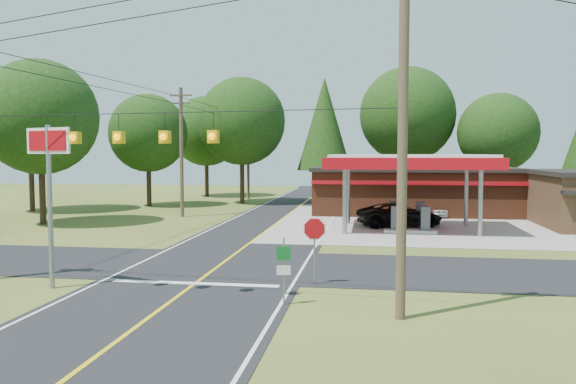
# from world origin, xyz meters

# --- Properties ---
(ground) EXTENTS (120.00, 120.00, 0.00)m
(ground) POSITION_xyz_m (0.00, 0.00, 0.00)
(ground) COLOR #42561E
(ground) RESTS_ON ground
(main_highway) EXTENTS (8.00, 120.00, 0.02)m
(main_highway) POSITION_xyz_m (0.00, 0.00, 0.01)
(main_highway) COLOR black
(main_highway) RESTS_ON ground
(cross_road) EXTENTS (70.00, 7.00, 0.02)m
(cross_road) POSITION_xyz_m (0.00, 0.00, 0.01)
(cross_road) COLOR black
(cross_road) RESTS_ON ground
(lane_center_yellow) EXTENTS (0.15, 110.00, 0.00)m
(lane_center_yellow) POSITION_xyz_m (0.00, 0.00, 0.03)
(lane_center_yellow) COLOR yellow
(lane_center_yellow) RESTS_ON main_highway
(gas_canopy) EXTENTS (10.60, 7.40, 4.88)m
(gas_canopy) POSITION_xyz_m (9.00, 13.00, 4.27)
(gas_canopy) COLOR gray
(gas_canopy) RESTS_ON ground
(convenience_store) EXTENTS (16.40, 7.55, 3.80)m
(convenience_store) POSITION_xyz_m (10.00, 22.98, 1.92)
(convenience_store) COLOR brown
(convenience_store) RESTS_ON ground
(utility_pole_near_right) EXTENTS (1.80, 0.30, 11.50)m
(utility_pole_near_right) POSITION_xyz_m (7.50, -7.00, 5.96)
(utility_pole_near_right) COLOR #473828
(utility_pole_near_right) RESTS_ON ground
(utility_pole_far_left) EXTENTS (1.80, 0.30, 10.00)m
(utility_pole_far_left) POSITION_xyz_m (-8.00, 18.00, 5.20)
(utility_pole_far_left) COLOR #473828
(utility_pole_far_left) RESTS_ON ground
(utility_pole_north) EXTENTS (0.30, 0.30, 9.50)m
(utility_pole_north) POSITION_xyz_m (-6.50, 35.00, 4.75)
(utility_pole_north) COLOR #473828
(utility_pole_north) RESTS_ON ground
(overhead_beacons) EXTENTS (17.04, 2.04, 1.03)m
(overhead_beacons) POSITION_xyz_m (-1.00, -6.00, 6.21)
(overhead_beacons) COLOR black
(overhead_beacons) RESTS_ON ground
(treeline_backdrop) EXTENTS (70.27, 51.59, 13.30)m
(treeline_backdrop) POSITION_xyz_m (0.82, 24.01, 7.49)
(treeline_backdrop) COLOR #332316
(treeline_backdrop) RESTS_ON ground
(suv_car) EXTENTS (6.87, 6.87, 1.57)m
(suv_car) POSITION_xyz_m (8.50, 14.50, 0.78)
(suv_car) COLOR black
(suv_car) RESTS_ON ground
(sedan_car) EXTENTS (4.24, 4.24, 1.21)m
(sedan_car) POSITION_xyz_m (12.00, 21.00, 0.60)
(sedan_car) COLOR silver
(sedan_car) RESTS_ON ground
(big_stop_sign) EXTENTS (2.12, 0.84, 5.99)m
(big_stop_sign) POSITION_xyz_m (-5.00, -5.01, 4.37)
(big_stop_sign) COLOR gray
(big_stop_sign) RESTS_ON ground
(octagonal_stop_sign) EXTENTS (0.89, 0.20, 2.58)m
(octagonal_stop_sign) POSITION_xyz_m (4.50, -3.01, 1.93)
(octagonal_stop_sign) COLOR gray
(octagonal_stop_sign) RESTS_ON ground
(route_sign_post) EXTENTS (0.46, 0.12, 2.23)m
(route_sign_post) POSITION_xyz_m (3.80, -6.02, 1.33)
(route_sign_post) COLOR gray
(route_sign_post) RESTS_ON ground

